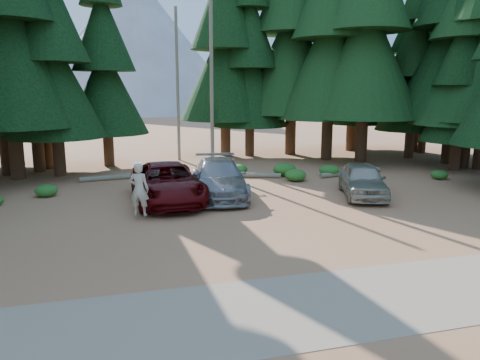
{
  "coord_description": "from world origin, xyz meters",
  "views": [
    {
      "loc": [
        -5.6,
        -15.6,
        4.9
      ],
      "look_at": [
        -0.73,
        2.07,
        1.25
      ],
      "focal_mm": 35.0,
      "sensor_mm": 36.0,
      "label": 1
    }
  ],
  "objects_px": {
    "silver_minivan_center": "(219,178)",
    "log_right": "(351,172)",
    "silver_minivan_right": "(363,180)",
    "red_pickup": "(167,183)",
    "frisbee_player": "(139,189)",
    "log_mid": "(251,175)",
    "log_left": "(116,177)"
  },
  "relations": [
    {
      "from": "red_pickup",
      "to": "silver_minivan_center",
      "type": "height_order",
      "value": "silver_minivan_center"
    },
    {
      "from": "log_left",
      "to": "log_right",
      "type": "xyz_separation_m",
      "value": [
        12.89,
        -2.12,
        0.0
      ]
    },
    {
      "from": "silver_minivan_right",
      "to": "log_left",
      "type": "xyz_separation_m",
      "value": [
        -10.79,
        7.02,
        -0.62
      ]
    },
    {
      "from": "silver_minivan_right",
      "to": "log_right",
      "type": "relative_size",
      "value": 1.03
    },
    {
      "from": "silver_minivan_right",
      "to": "silver_minivan_center",
      "type": "bearing_deg",
      "value": -176.25
    },
    {
      "from": "silver_minivan_right",
      "to": "frisbee_player",
      "type": "xyz_separation_m",
      "value": [
        -10.02,
        -1.26,
        0.43
      ]
    },
    {
      "from": "frisbee_player",
      "to": "silver_minivan_right",
      "type": "bearing_deg",
      "value": -152.73
    },
    {
      "from": "red_pickup",
      "to": "silver_minivan_right",
      "type": "xyz_separation_m",
      "value": [
        8.68,
        -1.37,
        -0.07
      ]
    },
    {
      "from": "red_pickup",
      "to": "frisbee_player",
      "type": "distance_m",
      "value": 2.97
    },
    {
      "from": "red_pickup",
      "to": "log_right",
      "type": "distance_m",
      "value": 11.37
    },
    {
      "from": "silver_minivan_right",
      "to": "frisbee_player",
      "type": "distance_m",
      "value": 10.11
    },
    {
      "from": "silver_minivan_center",
      "to": "log_right",
      "type": "distance_m",
      "value": 8.97
    },
    {
      "from": "silver_minivan_center",
      "to": "silver_minivan_right",
      "type": "relative_size",
      "value": 1.29
    },
    {
      "from": "red_pickup",
      "to": "log_mid",
      "type": "bearing_deg",
      "value": 38.95
    },
    {
      "from": "log_right",
      "to": "log_mid",
      "type": "bearing_deg",
      "value": 158.51
    },
    {
      "from": "red_pickup",
      "to": "log_right",
      "type": "bearing_deg",
      "value": 16.84
    },
    {
      "from": "frisbee_player",
      "to": "log_mid",
      "type": "xyz_separation_m",
      "value": [
        6.43,
        6.95,
        -1.05
      ]
    },
    {
      "from": "silver_minivan_right",
      "to": "log_left",
      "type": "distance_m",
      "value": 12.89
    },
    {
      "from": "frisbee_player",
      "to": "log_right",
      "type": "relative_size",
      "value": 0.46
    },
    {
      "from": "log_left",
      "to": "silver_minivan_center",
      "type": "bearing_deg",
      "value": -57.72
    },
    {
      "from": "silver_minivan_center",
      "to": "log_mid",
      "type": "height_order",
      "value": "silver_minivan_center"
    },
    {
      "from": "silver_minivan_center",
      "to": "log_right",
      "type": "relative_size",
      "value": 1.32
    },
    {
      "from": "frisbee_player",
      "to": "red_pickup",
      "type": "bearing_deg",
      "value": -96.88
    },
    {
      "from": "red_pickup",
      "to": "silver_minivan_center",
      "type": "xyz_separation_m",
      "value": [
        2.4,
        0.42,
        0.0
      ]
    },
    {
      "from": "silver_minivan_center",
      "to": "frisbee_player",
      "type": "relative_size",
      "value": 2.86
    },
    {
      "from": "silver_minivan_center",
      "to": "log_right",
      "type": "height_order",
      "value": "silver_minivan_center"
    },
    {
      "from": "silver_minivan_center",
      "to": "frisbee_player",
      "type": "xyz_separation_m",
      "value": [
        -3.74,
        -3.05,
        0.35
      ]
    },
    {
      "from": "log_right",
      "to": "red_pickup",
      "type": "bearing_deg",
      "value": -175.53
    },
    {
      "from": "silver_minivan_center",
      "to": "log_left",
      "type": "distance_m",
      "value": 6.94
    },
    {
      "from": "red_pickup",
      "to": "log_mid",
      "type": "height_order",
      "value": "red_pickup"
    },
    {
      "from": "log_mid",
      "to": "log_left",
      "type": "bearing_deg",
      "value": -168.66
    },
    {
      "from": "silver_minivan_center",
      "to": "silver_minivan_right",
      "type": "bearing_deg",
      "value": -7.49
    }
  ]
}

